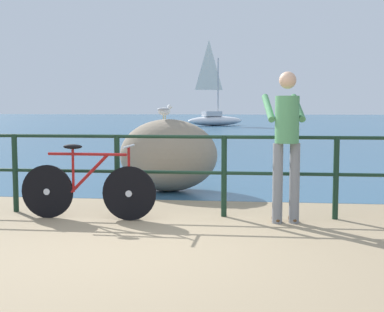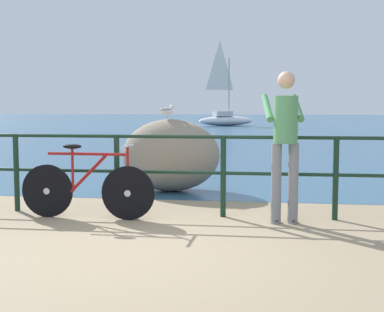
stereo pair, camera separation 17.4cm
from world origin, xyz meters
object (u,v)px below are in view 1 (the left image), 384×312
Objects in this scene: person_at_railing at (286,139)px; breakwater_boulder_main at (168,155)px; bicycle at (88,188)px; seagull at (164,111)px; sailboat at (215,116)px.

person_at_railing reaches higher than breakwater_boulder_main.
person_at_railing is 2.85m from breakwater_boulder_main.
bicycle is at bearing -105.39° from breakwater_boulder_main.
seagull is at bearing 30.55° from person_at_railing.
sailboat reaches higher than person_at_railing.
person_at_railing is at bearing 3.30° from bicycle.
breakwater_boulder_main is at bearing 76.19° from bicycle.
person_at_railing is 0.29× the size of sailboat.
breakwater_boulder_main is (0.63, 2.28, 0.20)m from bicycle.
sailboat is (-3.19, 32.46, -0.28)m from person_at_railing.
seagull is (-1.82, 2.23, 0.32)m from person_at_railing.
breakwater_boulder_main is 30.28m from sailboat.
breakwater_boulder_main is 0.26× the size of sailboat.
bicycle is 2.46m from person_at_railing.
bicycle is 0.28× the size of sailboat.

